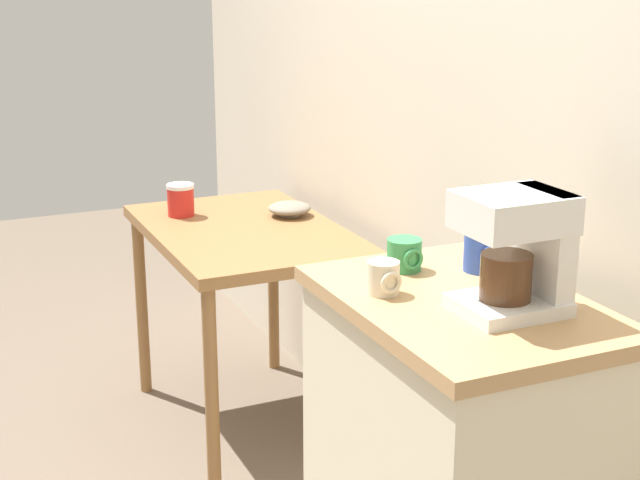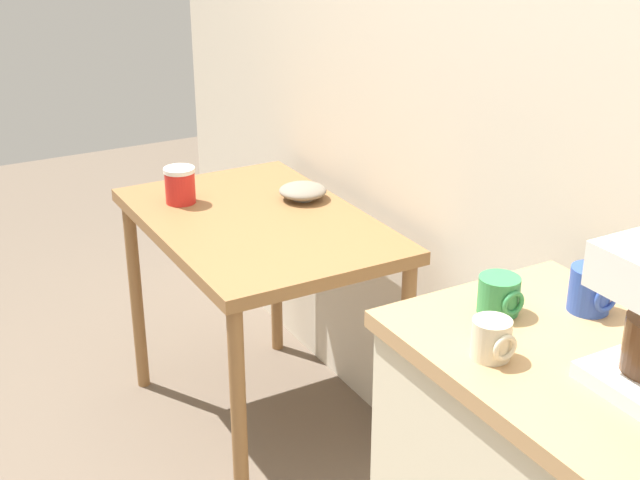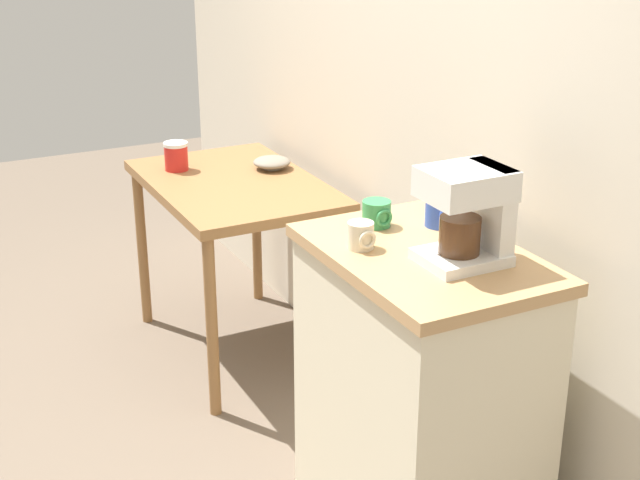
# 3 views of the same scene
# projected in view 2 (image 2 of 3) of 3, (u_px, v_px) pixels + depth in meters

# --- Properties ---
(back_wall) EXTENTS (4.40, 0.10, 2.80)m
(back_wall) POSITION_uv_depth(u_px,v_px,m) (553.00, 35.00, 2.08)
(back_wall) COLOR beige
(back_wall) RESTS_ON ground_plane
(wooden_table) EXTENTS (0.95, 0.63, 0.76)m
(wooden_table) POSITION_uv_depth(u_px,v_px,m) (258.00, 245.00, 2.78)
(wooden_table) COLOR olive
(wooden_table) RESTS_ON ground_plane
(bowl_stoneware) EXTENTS (0.16, 0.16, 0.05)m
(bowl_stoneware) POSITION_uv_depth(u_px,v_px,m) (303.00, 191.00, 2.89)
(bowl_stoneware) COLOR gray
(bowl_stoneware) RESTS_ON wooden_table
(canister_enamel) EXTENTS (0.10, 0.10, 0.12)m
(canister_enamel) POSITION_uv_depth(u_px,v_px,m) (180.00, 185.00, 2.85)
(canister_enamel) COLOR red
(canister_enamel) RESTS_ON wooden_table
(mug_blue) EXTENTS (0.09, 0.08, 0.09)m
(mug_blue) POSITION_uv_depth(u_px,v_px,m) (591.00, 290.00, 1.77)
(mug_blue) COLOR #2D4CAD
(mug_blue) RESTS_ON kitchen_counter
(mug_small_cream) EXTENTS (0.08, 0.07, 0.08)m
(mug_small_cream) POSITION_uv_depth(u_px,v_px,m) (492.00, 339.00, 1.61)
(mug_small_cream) COLOR beige
(mug_small_cream) RESTS_ON kitchen_counter
(mug_tall_green) EXTENTS (0.09, 0.08, 0.08)m
(mug_tall_green) POSITION_uv_depth(u_px,v_px,m) (499.00, 295.00, 1.77)
(mug_tall_green) COLOR #338C4C
(mug_tall_green) RESTS_ON kitchen_counter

